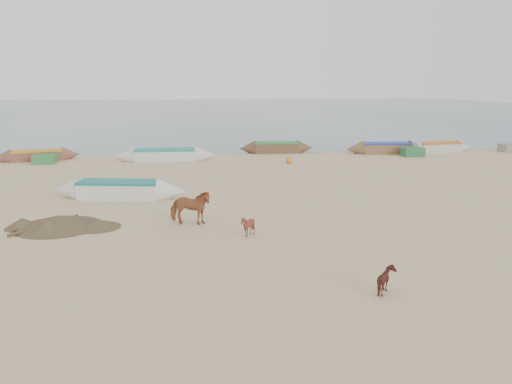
# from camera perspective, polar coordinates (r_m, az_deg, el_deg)

# --- Properties ---
(ground) EXTENTS (140.00, 140.00, 0.00)m
(ground) POSITION_cam_1_polar(r_m,az_deg,el_deg) (17.04, 1.84, -6.19)
(ground) COLOR tan
(ground) RESTS_ON ground
(sea) EXTENTS (160.00, 160.00, 0.00)m
(sea) POSITION_cam_1_polar(r_m,az_deg,el_deg) (98.09, -6.28, 9.28)
(sea) COLOR slate
(sea) RESTS_ON ground
(cow_adult) EXTENTS (1.73, 1.03, 1.37)m
(cow_adult) POSITION_cam_1_polar(r_m,az_deg,el_deg) (19.49, -7.55, -1.78)
(cow_adult) COLOR #955430
(cow_adult) RESTS_ON ground
(calf_front) EXTENTS (0.82, 0.76, 0.79)m
(calf_front) POSITION_cam_1_polar(r_m,az_deg,el_deg) (17.96, -0.95, -3.87)
(calf_front) COLOR maroon
(calf_front) RESTS_ON ground
(calf_right) EXTENTS (0.73, 0.81, 0.71)m
(calf_right) POSITION_cam_1_polar(r_m,az_deg,el_deg) (13.70, 14.76, -9.80)
(calf_right) COLOR #54241B
(calf_right) RESTS_ON ground
(near_canoe) EXTENTS (6.57, 2.43, 0.84)m
(near_canoe) POSITION_cam_1_polar(r_m,az_deg,el_deg) (24.67, -15.36, 0.28)
(near_canoe) COLOR silver
(near_canoe) RESTS_ON ground
(debris_pile) EXTENTS (3.35, 3.35, 0.45)m
(debris_pile) POSITION_cam_1_polar(r_m,az_deg,el_deg) (20.60, -21.63, -3.11)
(debris_pile) COLOR brown
(debris_pile) RESTS_ON ground
(waterline_canoes) EXTENTS (59.04, 4.41, 0.91)m
(waterline_canoes) POSITION_cam_1_polar(r_m,az_deg,el_deg) (37.03, -4.56, 4.66)
(waterline_canoes) COLOR brown
(waterline_canoes) RESTS_ON ground
(beach_clutter) EXTENTS (46.34, 5.53, 0.64)m
(beach_clutter) POSITION_cam_1_polar(r_m,az_deg,el_deg) (36.98, 3.91, 4.48)
(beach_clutter) COLOR #326F3D
(beach_clutter) RESTS_ON ground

